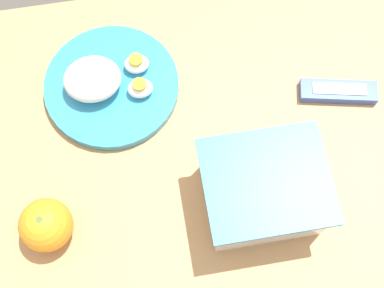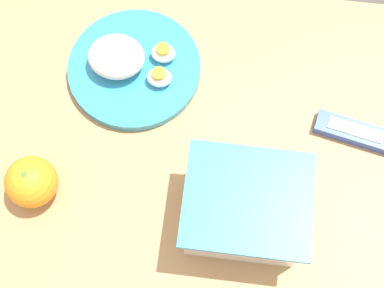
{
  "view_description": "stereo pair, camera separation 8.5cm",
  "coord_description": "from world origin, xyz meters",
  "px_view_note": "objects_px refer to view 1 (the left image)",
  "views": [
    {
      "loc": [
        0.07,
        0.27,
        1.58
      ],
      "look_at": [
        0.02,
        -0.03,
        0.79
      ],
      "focal_mm": 50.0,
      "sensor_mm": 36.0,
      "label": 1
    },
    {
      "loc": [
        -0.01,
        0.27,
        1.58
      ],
      "look_at": [
        0.02,
        -0.03,
        0.79
      ],
      "focal_mm": 50.0,
      "sensor_mm": 36.0,
      "label": 2
    }
  ],
  "objects_px": {
    "rice_plate": "(108,84)",
    "candy_bar": "(338,91)",
    "orange_fruit": "(46,225)",
    "food_container": "(262,192)"
  },
  "relations": [
    {
      "from": "orange_fruit",
      "to": "candy_bar",
      "type": "distance_m",
      "value": 0.52
    },
    {
      "from": "candy_bar",
      "to": "food_container",
      "type": "bearing_deg",
      "value": 43.23
    },
    {
      "from": "food_container",
      "to": "candy_bar",
      "type": "bearing_deg",
      "value": -136.77
    },
    {
      "from": "food_container",
      "to": "orange_fruit",
      "type": "xyz_separation_m",
      "value": [
        0.33,
        -0.0,
        -0.01
      ]
    },
    {
      "from": "rice_plate",
      "to": "candy_bar",
      "type": "xyz_separation_m",
      "value": [
        -0.38,
        0.07,
        -0.01
      ]
    },
    {
      "from": "orange_fruit",
      "to": "candy_bar",
      "type": "height_order",
      "value": "orange_fruit"
    },
    {
      "from": "orange_fruit",
      "to": "food_container",
      "type": "bearing_deg",
      "value": 179.18
    },
    {
      "from": "orange_fruit",
      "to": "rice_plate",
      "type": "distance_m",
      "value": 0.26
    },
    {
      "from": "rice_plate",
      "to": "candy_bar",
      "type": "relative_size",
      "value": 1.71
    },
    {
      "from": "food_container",
      "to": "candy_bar",
      "type": "xyz_separation_m",
      "value": [
        -0.17,
        -0.16,
        -0.04
      ]
    }
  ]
}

